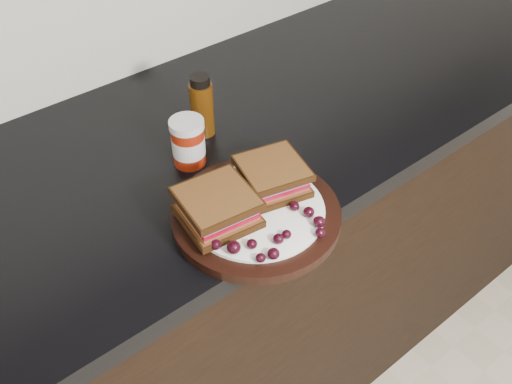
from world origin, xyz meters
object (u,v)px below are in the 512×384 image
(sandwich_left, at_px, (217,207))
(condiment_jar, at_px, (188,142))
(plate, at_px, (256,215))
(oil_bottle, at_px, (202,105))

(sandwich_left, xyz_separation_m, condiment_jar, (0.06, 0.17, -0.00))
(plate, height_order, oil_bottle, oil_bottle)
(oil_bottle, bearing_deg, sandwich_left, -119.71)
(plate, xyz_separation_m, sandwich_left, (-0.06, 0.02, 0.04))
(sandwich_left, xyz_separation_m, oil_bottle, (0.13, 0.23, 0.01))
(plate, bearing_deg, oil_bottle, 74.50)
(condiment_jar, bearing_deg, oil_bottle, 39.66)
(condiment_jar, height_order, oil_bottle, oil_bottle)
(plate, relative_size, condiment_jar, 3.04)
(oil_bottle, bearing_deg, plate, -105.50)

